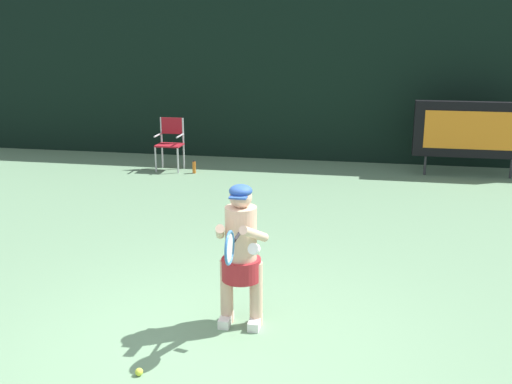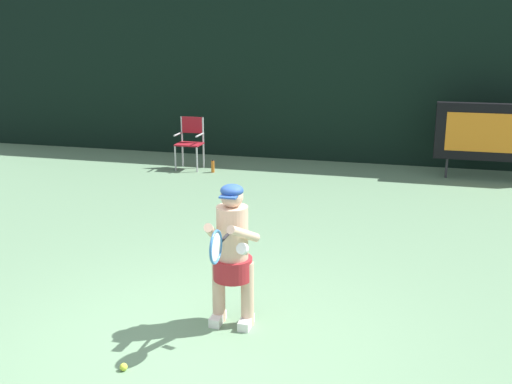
{
  "view_description": "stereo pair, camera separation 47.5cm",
  "coord_description": "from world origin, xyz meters",
  "px_view_note": "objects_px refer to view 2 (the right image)",
  "views": [
    {
      "loc": [
        1.39,
        -4.8,
        2.88
      ],
      "look_at": [
        0.12,
        1.77,
        1.05
      ],
      "focal_mm": 42.12,
      "sensor_mm": 36.0,
      "label": 1
    },
    {
      "loc": [
        1.85,
        -4.7,
        2.88
      ],
      "look_at": [
        0.12,
        1.77,
        1.05
      ],
      "focal_mm": 42.12,
      "sensor_mm": 36.0,
      "label": 2
    }
  ],
  "objects_px": {
    "tennis_racket": "(217,246)",
    "tennis_ball_loose": "(124,367)",
    "umpire_chair": "(190,140)",
    "water_bottle": "(213,167)",
    "scoreboard": "(495,132)",
    "tennis_player": "(232,250)"
  },
  "relations": [
    {
      "from": "water_bottle",
      "to": "tennis_ball_loose",
      "type": "relative_size",
      "value": 3.9
    },
    {
      "from": "water_bottle",
      "to": "tennis_player",
      "type": "relative_size",
      "value": 0.18
    },
    {
      "from": "umpire_chair",
      "to": "tennis_player",
      "type": "distance_m",
      "value": 7.04
    },
    {
      "from": "umpire_chair",
      "to": "water_bottle",
      "type": "relative_size",
      "value": 4.08
    },
    {
      "from": "water_bottle",
      "to": "tennis_racket",
      "type": "relative_size",
      "value": 0.44
    },
    {
      "from": "water_bottle",
      "to": "tennis_player",
      "type": "height_order",
      "value": "tennis_player"
    },
    {
      "from": "tennis_racket",
      "to": "tennis_ball_loose",
      "type": "height_order",
      "value": "tennis_racket"
    },
    {
      "from": "scoreboard",
      "to": "tennis_player",
      "type": "distance_m",
      "value": 7.63
    },
    {
      "from": "scoreboard",
      "to": "water_bottle",
      "type": "relative_size",
      "value": 8.3
    },
    {
      "from": "tennis_player",
      "to": "umpire_chair",
      "type": "bearing_deg",
      "value": 114.37
    },
    {
      "from": "tennis_racket",
      "to": "tennis_ball_loose",
      "type": "distance_m",
      "value": 1.32
    },
    {
      "from": "umpire_chair",
      "to": "scoreboard",
      "type": "bearing_deg",
      "value": 5.11
    },
    {
      "from": "scoreboard",
      "to": "tennis_player",
      "type": "bearing_deg",
      "value": -114.25
    },
    {
      "from": "water_bottle",
      "to": "tennis_racket",
      "type": "distance_m",
      "value": 7.15
    },
    {
      "from": "scoreboard",
      "to": "umpire_chair",
      "type": "height_order",
      "value": "scoreboard"
    },
    {
      "from": "scoreboard",
      "to": "tennis_racket",
      "type": "bearing_deg",
      "value": -112.67
    },
    {
      "from": "umpire_chair",
      "to": "tennis_ball_loose",
      "type": "distance_m",
      "value": 7.84
    },
    {
      "from": "tennis_player",
      "to": "tennis_ball_loose",
      "type": "height_order",
      "value": "tennis_player"
    },
    {
      "from": "water_bottle",
      "to": "tennis_ball_loose",
      "type": "height_order",
      "value": "water_bottle"
    },
    {
      "from": "umpire_chair",
      "to": "tennis_ball_loose",
      "type": "bearing_deg",
      "value": -73.36
    },
    {
      "from": "scoreboard",
      "to": "umpire_chair",
      "type": "bearing_deg",
      "value": -174.89
    },
    {
      "from": "water_bottle",
      "to": "tennis_player",
      "type": "xyz_separation_m",
      "value": [
        2.33,
        -6.18,
        0.66
      ]
    }
  ]
}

